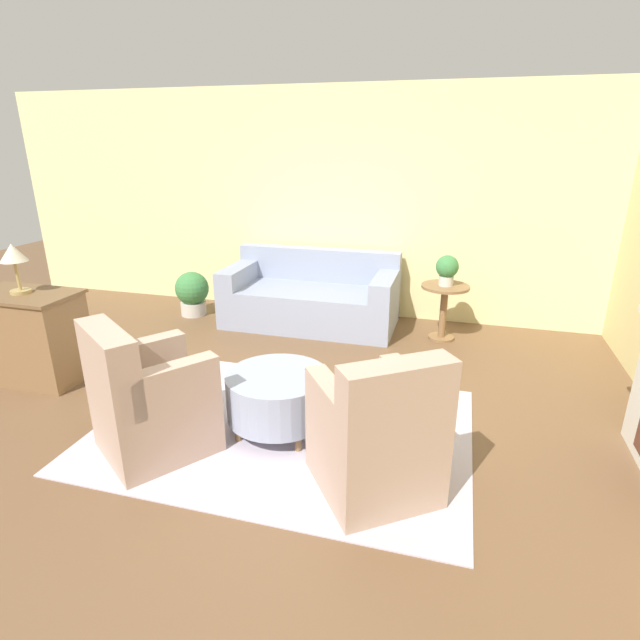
{
  "coord_description": "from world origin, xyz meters",
  "views": [
    {
      "loc": [
        1.21,
        -3.24,
        2.18
      ],
      "look_at": [
        0.15,
        0.55,
        0.75
      ],
      "focal_mm": 28.0,
      "sensor_mm": 36.0,
      "label": 1
    }
  ],
  "objects_px": {
    "potted_plant_on_side_table": "(447,269)",
    "table_lamp": "(14,257)",
    "armchair_right": "(377,438)",
    "couch": "(311,298)",
    "armchair_left": "(148,403)",
    "ottoman_table": "(278,395)",
    "dresser": "(30,335)",
    "potted_plant_floor": "(192,292)",
    "side_table": "(444,303)"
  },
  "relations": [
    {
      "from": "side_table",
      "to": "dresser",
      "type": "height_order",
      "value": "dresser"
    },
    {
      "from": "couch",
      "to": "armchair_right",
      "type": "height_order",
      "value": "armchair_right"
    },
    {
      "from": "ottoman_table",
      "to": "side_table",
      "type": "distance_m",
      "value": 2.59
    },
    {
      "from": "couch",
      "to": "side_table",
      "type": "relative_size",
      "value": 3.24
    },
    {
      "from": "table_lamp",
      "to": "armchair_right",
      "type": "bearing_deg",
      "value": -12.43
    },
    {
      "from": "potted_plant_on_side_table",
      "to": "potted_plant_floor",
      "type": "height_order",
      "value": "potted_plant_on_side_table"
    },
    {
      "from": "couch",
      "to": "table_lamp",
      "type": "xyz_separation_m",
      "value": [
        -2.11,
        -2.19,
        0.87
      ]
    },
    {
      "from": "couch",
      "to": "armchair_left",
      "type": "distance_m",
      "value": 2.97
    },
    {
      "from": "couch",
      "to": "potted_plant_on_side_table",
      "type": "xyz_separation_m",
      "value": [
        1.6,
        -0.11,
        0.51
      ]
    },
    {
      "from": "potted_plant_on_side_table",
      "to": "potted_plant_floor",
      "type": "xyz_separation_m",
      "value": [
        -3.19,
        -0.01,
        -0.53
      ]
    },
    {
      "from": "potted_plant_on_side_table",
      "to": "dresser",
      "type": "bearing_deg",
      "value": -150.61
    },
    {
      "from": "potted_plant_on_side_table",
      "to": "table_lamp",
      "type": "bearing_deg",
      "value": -150.61
    },
    {
      "from": "potted_plant_floor",
      "to": "table_lamp",
      "type": "xyz_separation_m",
      "value": [
        -0.52,
        -2.08,
        0.89
      ]
    },
    {
      "from": "armchair_left",
      "to": "table_lamp",
      "type": "xyz_separation_m",
      "value": [
        -1.76,
        0.75,
        0.79
      ]
    },
    {
      "from": "dresser",
      "to": "table_lamp",
      "type": "relative_size",
      "value": 2.16
    },
    {
      "from": "potted_plant_floor",
      "to": "table_lamp",
      "type": "relative_size",
      "value": 1.26
    },
    {
      "from": "potted_plant_on_side_table",
      "to": "potted_plant_floor",
      "type": "relative_size",
      "value": 0.59
    },
    {
      "from": "armchair_right",
      "to": "potted_plant_on_side_table",
      "type": "xyz_separation_m",
      "value": [
        0.28,
        2.84,
        0.43
      ]
    },
    {
      "from": "ottoman_table",
      "to": "potted_plant_floor",
      "type": "relative_size",
      "value": 1.4
    },
    {
      "from": "couch",
      "to": "side_table",
      "type": "xyz_separation_m",
      "value": [
        1.6,
        -0.11,
        0.11
      ]
    },
    {
      "from": "ottoman_table",
      "to": "table_lamp",
      "type": "relative_size",
      "value": 1.76
    },
    {
      "from": "dresser",
      "to": "table_lamp",
      "type": "distance_m",
      "value": 0.75
    },
    {
      "from": "ottoman_table",
      "to": "dresser",
      "type": "relative_size",
      "value": 0.82
    },
    {
      "from": "armchair_left",
      "to": "table_lamp",
      "type": "relative_size",
      "value": 2.21
    },
    {
      "from": "couch",
      "to": "armchair_left",
      "type": "xyz_separation_m",
      "value": [
        -0.35,
        -2.95,
        0.08
      ]
    },
    {
      "from": "potted_plant_on_side_table",
      "to": "side_table",
      "type": "bearing_deg",
      "value": -90.0
    },
    {
      "from": "side_table",
      "to": "potted_plant_on_side_table",
      "type": "relative_size",
      "value": 1.89
    },
    {
      "from": "side_table",
      "to": "table_lamp",
      "type": "relative_size",
      "value": 1.42
    },
    {
      "from": "ottoman_table",
      "to": "table_lamp",
      "type": "distance_m",
      "value": 2.72
    },
    {
      "from": "potted_plant_on_side_table",
      "to": "armchair_right",
      "type": "bearing_deg",
      "value": -95.72
    },
    {
      "from": "armchair_right",
      "to": "side_table",
      "type": "relative_size",
      "value": 1.56
    },
    {
      "from": "dresser",
      "to": "potted_plant_on_side_table",
      "type": "relative_size",
      "value": 2.88
    },
    {
      "from": "couch",
      "to": "table_lamp",
      "type": "distance_m",
      "value": 3.16
    },
    {
      "from": "side_table",
      "to": "table_lamp",
      "type": "xyz_separation_m",
      "value": [
        -3.71,
        -2.09,
        0.75
      ]
    },
    {
      "from": "side_table",
      "to": "potted_plant_on_side_table",
      "type": "height_order",
      "value": "potted_plant_on_side_table"
    },
    {
      "from": "armchair_left",
      "to": "side_table",
      "type": "xyz_separation_m",
      "value": [
        1.95,
        2.84,
        0.04
      ]
    },
    {
      "from": "couch",
      "to": "potted_plant_floor",
      "type": "xyz_separation_m",
      "value": [
        -1.58,
        -0.11,
        -0.02
      ]
    },
    {
      "from": "armchair_left",
      "to": "ottoman_table",
      "type": "distance_m",
      "value": 0.96
    },
    {
      "from": "side_table",
      "to": "couch",
      "type": "bearing_deg",
      "value": 176.23
    },
    {
      "from": "ottoman_table",
      "to": "dresser",
      "type": "xyz_separation_m",
      "value": [
        -2.56,
        0.23,
        0.14
      ]
    },
    {
      "from": "ottoman_table",
      "to": "potted_plant_floor",
      "type": "height_order",
      "value": "potted_plant_floor"
    },
    {
      "from": "armchair_right",
      "to": "armchair_left",
      "type": "bearing_deg",
      "value": 180.0
    },
    {
      "from": "couch",
      "to": "ottoman_table",
      "type": "relative_size",
      "value": 2.6
    },
    {
      "from": "armchair_left",
      "to": "dresser",
      "type": "bearing_deg",
      "value": 156.81
    },
    {
      "from": "armchair_right",
      "to": "ottoman_table",
      "type": "distance_m",
      "value": 1.01
    },
    {
      "from": "potted_plant_on_side_table",
      "to": "ottoman_table",
      "type": "bearing_deg",
      "value": -116.33
    },
    {
      "from": "armchair_right",
      "to": "potted_plant_on_side_table",
      "type": "height_order",
      "value": "armchair_right"
    },
    {
      "from": "couch",
      "to": "dresser",
      "type": "height_order",
      "value": "couch"
    },
    {
      "from": "potted_plant_floor",
      "to": "ottoman_table",
      "type": "bearing_deg",
      "value": -48.65
    },
    {
      "from": "table_lamp",
      "to": "dresser",
      "type": "bearing_deg",
      "value": -176.42
    }
  ]
}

